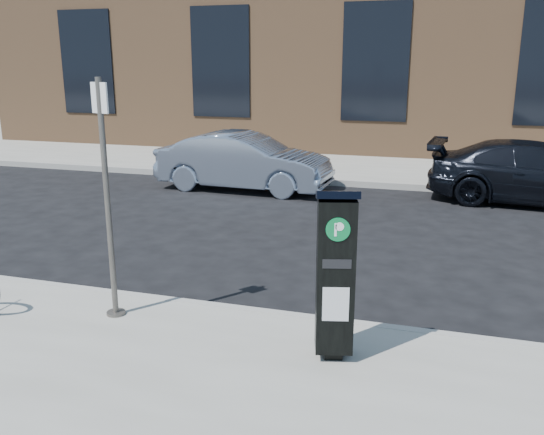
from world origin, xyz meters
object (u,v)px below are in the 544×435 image
at_px(parking_kiosk, 335,273).
at_px(car_silver, 244,162).
at_px(sign_pole, 108,203).
at_px(car_dark, 539,173).

relative_size(parking_kiosk, car_silver, 0.42).
xyz_separation_m(sign_pole, car_silver, (-1.05, 7.54, -0.81)).
relative_size(sign_pole, car_dark, 0.58).
height_order(sign_pole, car_silver, sign_pole).
bearing_deg(car_silver, sign_pole, -169.55).
xyz_separation_m(parking_kiosk, car_dark, (2.94, 8.27, -0.37)).
relative_size(parking_kiosk, car_dark, 0.37).
distance_m(car_silver, car_dark, 6.65).
distance_m(parking_kiosk, car_dark, 8.78).
height_order(parking_kiosk, sign_pole, sign_pole).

